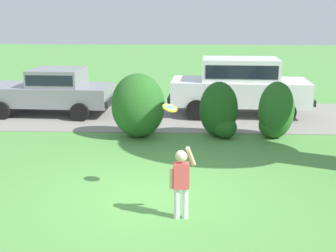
{
  "coord_description": "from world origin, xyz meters",
  "views": [
    {
      "loc": [
        0.7,
        -7.78,
        3.41
      ],
      "look_at": [
        0.31,
        1.12,
        1.1
      ],
      "focal_mm": 47.3,
      "sensor_mm": 36.0,
      "label": 1
    }
  ],
  "objects_px": {
    "parked_suv": "(239,84)",
    "child_thrower": "(181,179)",
    "parked_sedan": "(52,90)",
    "frisbee": "(170,108)"
  },
  "relations": [
    {
      "from": "parked_sedan",
      "to": "parked_suv",
      "type": "relative_size",
      "value": 0.94
    },
    {
      "from": "parked_suv",
      "to": "child_thrower",
      "type": "bearing_deg",
      "value": -103.12
    },
    {
      "from": "child_thrower",
      "to": "frisbee",
      "type": "distance_m",
      "value": 1.46
    },
    {
      "from": "parked_suv",
      "to": "child_thrower",
      "type": "height_order",
      "value": "parked_suv"
    },
    {
      "from": "parked_suv",
      "to": "parked_sedan",
      "type": "bearing_deg",
      "value": -178.68
    },
    {
      "from": "parked_sedan",
      "to": "parked_suv",
      "type": "bearing_deg",
      "value": 1.32
    },
    {
      "from": "child_thrower",
      "to": "parked_sedan",
      "type": "bearing_deg",
      "value": 120.26
    },
    {
      "from": "parked_sedan",
      "to": "parked_suv",
      "type": "xyz_separation_m",
      "value": [
        6.33,
        0.15,
        0.23
      ]
    },
    {
      "from": "parked_suv",
      "to": "child_thrower",
      "type": "relative_size",
      "value": 3.72
    },
    {
      "from": "child_thrower",
      "to": "frisbee",
      "type": "bearing_deg",
      "value": 102.24
    }
  ]
}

